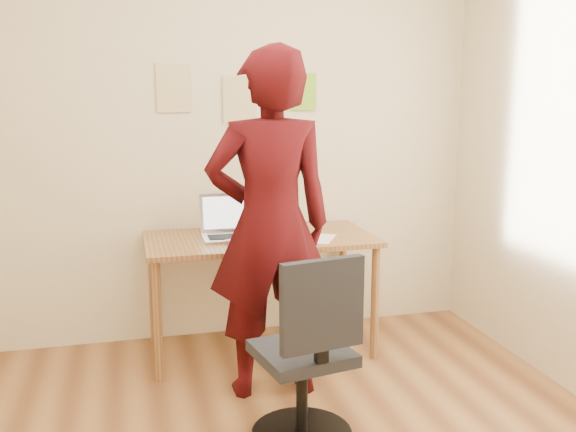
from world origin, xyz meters
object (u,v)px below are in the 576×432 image
object	(u,v)px
phone	(288,242)
laptop	(230,228)
office_chair	(308,364)
desk	(260,250)
person	(270,226)

from	to	relation	value
phone	laptop	bearing A→B (deg)	144.26
laptop	phone	bearing A→B (deg)	-38.44
laptop	office_chair	bearing A→B (deg)	-81.33
laptop	phone	distance (m)	0.40
desk	phone	distance (m)	0.26
laptop	phone	xyz separation A→B (m)	(0.30, -0.25, -0.05)
laptop	office_chair	xyz separation A→B (m)	(0.16, -1.18, -0.40)
person	phone	bearing A→B (deg)	-117.43
phone	office_chair	world-z (taller)	office_chair
laptop	phone	size ratio (longest dim) A/B	2.99
desk	laptop	xyz separation A→B (m)	(-0.18, 0.04, 0.14)
phone	person	world-z (taller)	person
office_chair	person	size ratio (longest dim) A/B	0.50
desk	office_chair	bearing A→B (deg)	-90.78
desk	person	xyz separation A→B (m)	(-0.06, -0.56, 0.28)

